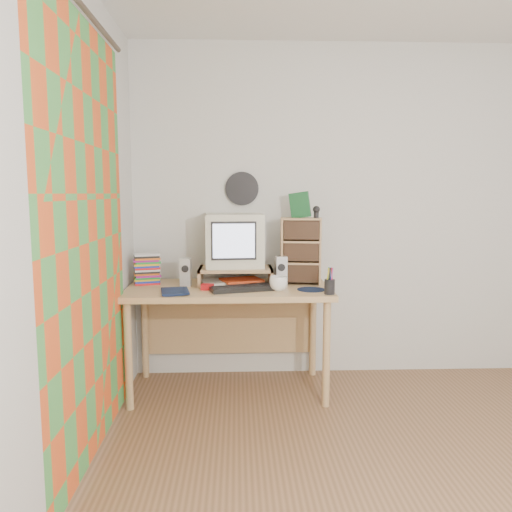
{
  "coord_description": "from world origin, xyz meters",
  "views": [
    {
      "loc": [
        -0.97,
        -2.03,
        1.4
      ],
      "look_at": [
        -0.84,
        1.33,
        0.97
      ],
      "focal_mm": 35.0,
      "sensor_mm": 36.0,
      "label": 1
    }
  ],
  "objects": [
    {
      "name": "mug",
      "position": [
        -0.69,
        1.24,
        0.8
      ],
      "size": [
        0.15,
        0.15,
        0.1
      ],
      "primitive_type": "imported",
      "rotation": [
        0.0,
        0.0,
        -0.31
      ],
      "color": "white",
      "rests_on": "desk"
    },
    {
      "name": "monitor_riser",
      "position": [
        -0.98,
        1.48,
        0.84
      ],
      "size": [
        0.52,
        0.3,
        0.12
      ],
      "color": "tan",
      "rests_on": "desk"
    },
    {
      "name": "red_box",
      "position": [
        -1.17,
        1.27,
        0.77
      ],
      "size": [
        0.09,
        0.06,
        0.04
      ],
      "primitive_type": "cube",
      "rotation": [
        0.0,
        0.0,
        -0.19
      ],
      "color": "#B41317",
      "rests_on": "desk"
    },
    {
      "name": "pen_cup",
      "position": [
        -0.38,
        1.1,
        0.82
      ],
      "size": [
        0.07,
        0.07,
        0.13
      ],
      "primitive_type": null,
      "rotation": [
        0.0,
        0.0,
        0.08
      ],
      "color": "black",
      "rests_on": "desk"
    },
    {
      "name": "webcam",
      "position": [
        -0.41,
        1.46,
        1.27
      ],
      "size": [
        0.05,
        0.05,
        0.09
      ],
      "primitive_type": null,
      "rotation": [
        0.0,
        0.0,
        0.09
      ],
      "color": "black",
      "rests_on": "cd_rack"
    },
    {
      "name": "curtain",
      "position": [
        -1.71,
        0.48,
        1.15
      ],
      "size": [
        0.0,
        2.2,
        2.2
      ],
      "primitive_type": "plane",
      "rotation": [
        1.57,
        0.0,
        1.57
      ],
      "color": "#E45420",
      "rests_on": "left_wall"
    },
    {
      "name": "dvd_stack",
      "position": [
        -1.61,
        1.52,
        0.87
      ],
      "size": [
        0.2,
        0.16,
        0.25
      ],
      "primitive_type": null,
      "rotation": [
        0.0,
        0.0,
        0.25
      ],
      "color": "brown",
      "rests_on": "desk"
    },
    {
      "name": "floor",
      "position": [
        0.0,
        0.0,
        0.0
      ],
      "size": [
        3.5,
        3.5,
        0.0
      ],
      "primitive_type": "plane",
      "color": "#8A6041",
      "rests_on": "ground"
    },
    {
      "name": "mousepad",
      "position": [
        -0.47,
        1.25,
        0.75
      ],
      "size": [
        0.21,
        0.21,
        0.0
      ],
      "primitive_type": "cylinder",
      "rotation": [
        0.0,
        0.0,
        0.08
      ],
      "color": "black",
      "rests_on": "desk"
    },
    {
      "name": "cd_rack",
      "position": [
        -0.51,
        1.49,
        0.99
      ],
      "size": [
        0.3,
        0.19,
        0.47
      ],
      "primitive_type": "cube",
      "rotation": [
        0.0,
        0.0,
        -0.13
      ],
      "color": "tan",
      "rests_on": "desk"
    },
    {
      "name": "diary",
      "position": [
        -1.46,
        1.16,
        0.77
      ],
      "size": [
        0.24,
        0.19,
        0.04
      ],
      "primitive_type": "imported",
      "rotation": [
        0.0,
        0.0,
        0.17
      ],
      "color": "#101B3C",
      "rests_on": "desk"
    },
    {
      "name": "keyboard",
      "position": [
        -0.93,
        1.24,
        0.76
      ],
      "size": [
        0.46,
        0.26,
        0.03
      ],
      "primitive_type": "cube",
      "rotation": [
        0.0,
        0.0,
        0.27
      ],
      "color": "black",
      "rests_on": "desk"
    },
    {
      "name": "back_wall",
      "position": [
        0.0,
        1.75,
        1.25
      ],
      "size": [
        3.5,
        0.0,
        3.5
      ],
      "primitive_type": "plane",
      "rotation": [
        1.57,
        0.0,
        0.0
      ],
      "color": "silver",
      "rests_on": "floor"
    },
    {
      "name": "desk",
      "position": [
        -1.03,
        1.44,
        0.62
      ],
      "size": [
        1.4,
        0.7,
        0.75
      ],
      "color": "tan",
      "rests_on": "floor"
    },
    {
      "name": "game_box",
      "position": [
        -0.52,
        1.51,
        1.31
      ],
      "size": [
        0.14,
        0.07,
        0.18
      ],
      "primitive_type": "cube",
      "rotation": [
        0.0,
        0.0,
        -0.33
      ],
      "color": "#18572B",
      "rests_on": "cd_rack"
    },
    {
      "name": "papers",
      "position": [
        -1.02,
        1.48,
        0.77
      ],
      "size": [
        0.37,
        0.32,
        0.04
      ],
      "primitive_type": null,
      "rotation": [
        0.0,
        0.0,
        0.35
      ],
      "color": "beige",
      "rests_on": "desk"
    },
    {
      "name": "speaker_right",
      "position": [
        -0.66,
        1.42,
        0.85
      ],
      "size": [
        0.09,
        0.09,
        0.21
      ],
      "primitive_type": "cube",
      "rotation": [
        0.0,
        0.0,
        0.12
      ],
      "color": "silver",
      "rests_on": "desk"
    },
    {
      "name": "wall_disc",
      "position": [
        -0.93,
        1.73,
        1.43
      ],
      "size": [
        0.25,
        0.02,
        0.25
      ],
      "primitive_type": "cylinder",
      "rotation": [
        1.57,
        0.0,
        0.0
      ],
      "color": "black",
      "rests_on": "back_wall"
    },
    {
      "name": "speaker_left",
      "position": [
        -1.33,
        1.43,
        0.85
      ],
      "size": [
        0.08,
        0.08,
        0.2
      ],
      "primitive_type": "cube",
      "rotation": [
        0.0,
        0.0,
        -0.07
      ],
      "color": "silver",
      "rests_on": "desk"
    },
    {
      "name": "crt_monitor",
      "position": [
        -0.99,
        1.53,
        1.06
      ],
      "size": [
        0.43,
        0.43,
        0.38
      ],
      "primitive_type": "cube",
      "rotation": [
        0.0,
        0.0,
        0.08
      ],
      "color": "beige",
      "rests_on": "monitor_riser"
    },
    {
      "name": "left_wall",
      "position": [
        -1.75,
        0.0,
        1.25
      ],
      "size": [
        0.0,
        3.5,
        3.5
      ],
      "primitive_type": "plane",
      "rotation": [
        1.57,
        0.0,
        1.57
      ],
      "color": "silver",
      "rests_on": "floor"
    }
  ]
}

